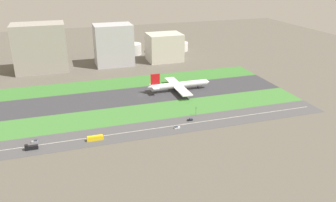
% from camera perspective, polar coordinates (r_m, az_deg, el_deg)
% --- Properties ---
extents(ground_plane, '(800.00, 800.00, 0.00)m').
position_cam_1_polar(ground_plane, '(328.38, -4.61, 0.97)').
color(ground_plane, '#5B564C').
extents(runway, '(280.00, 46.00, 0.10)m').
position_cam_1_polar(runway, '(328.37, -4.61, 0.98)').
color(runway, '#38383D').
rests_on(runway, ground_plane).
extents(grass_median_north, '(280.00, 36.00, 0.10)m').
position_cam_1_polar(grass_median_north, '(366.10, -6.12, 3.16)').
color(grass_median_north, '#3D7A33').
rests_on(grass_median_north, ground_plane).
extents(grass_median_south, '(280.00, 36.00, 0.10)m').
position_cam_1_polar(grass_median_south, '(291.52, -2.72, -1.76)').
color(grass_median_south, '#427F38').
rests_on(grass_median_south, ground_plane).
extents(highway, '(280.00, 28.00, 0.10)m').
position_cam_1_polar(highway, '(263.62, -0.87, -4.42)').
color(highway, '#4C4C4F').
rests_on(highway, ground_plane).
extents(highway_centerline, '(266.00, 0.50, 0.01)m').
position_cam_1_polar(highway_centerline, '(263.59, -0.87, -4.41)').
color(highway_centerline, silver).
rests_on(highway_centerline, highway).
extents(airliner, '(65.00, 56.00, 19.70)m').
position_cam_1_polar(airliner, '(336.35, 1.71, 2.68)').
color(airliner, white).
rests_on(airliner, runway).
extents(car_1, '(4.40, 1.80, 2.00)m').
position_cam_1_polar(car_1, '(259.70, -21.32, -6.27)').
color(car_1, '#99999E').
rests_on(car_1, highway).
extents(car_0, '(4.40, 1.80, 2.00)m').
position_cam_1_polar(car_0, '(274.86, 3.72, -3.11)').
color(car_0, black).
rests_on(car_0, highway).
extents(bus_0, '(11.60, 2.50, 3.50)m').
position_cam_1_polar(bus_0, '(249.82, -12.08, -6.07)').
color(bus_0, yellow).
rests_on(bus_0, highway).
extents(car_2, '(4.40, 1.80, 2.00)m').
position_cam_1_polar(car_2, '(261.69, 1.49, -4.42)').
color(car_2, silver).
rests_on(car_2, highway).
extents(truck_0, '(8.40, 2.50, 4.00)m').
position_cam_1_polar(truck_0, '(250.70, -21.88, -7.21)').
color(truck_0, black).
rests_on(truck_0, highway).
extents(traffic_light, '(0.36, 0.50, 7.20)m').
position_cam_1_polar(traffic_light, '(283.05, 4.69, -1.62)').
color(traffic_light, '#4C4C51').
rests_on(traffic_light, highway).
extents(terminal_building, '(57.94, 36.28, 55.07)m').
position_cam_1_polar(terminal_building, '(423.16, -20.56, 8.33)').
color(terminal_building, '#9E998E').
rests_on(terminal_building, ground_plane).
extents(hangar_building, '(45.35, 31.88, 49.93)m').
position_cam_1_polar(hangar_building, '(427.86, -9.07, 9.23)').
color(hangar_building, '#B2B2B7').
rests_on(hangar_building, ground_plane).
extents(office_tower, '(42.98, 34.01, 34.98)m').
position_cam_1_polar(office_tower, '(443.81, -0.61, 8.96)').
color(office_tower, beige).
rests_on(office_tower, ground_plane).
extents(fuel_tank_west, '(25.63, 25.63, 14.90)m').
position_cam_1_polar(fuel_tank_west, '(480.53, -6.01, 8.62)').
color(fuel_tank_west, silver).
rests_on(fuel_tank_west, ground_plane).
extents(fuel_tank_centre, '(23.87, 23.87, 15.63)m').
position_cam_1_polar(fuel_tank_centre, '(489.67, -1.50, 9.03)').
color(fuel_tank_centre, silver).
rests_on(fuel_tank_centre, ground_plane).
extents(fuel_tank_east, '(21.06, 21.06, 12.13)m').
position_cam_1_polar(fuel_tank_east, '(499.94, 2.12, 9.09)').
color(fuel_tank_east, silver).
rests_on(fuel_tank_east, ground_plane).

